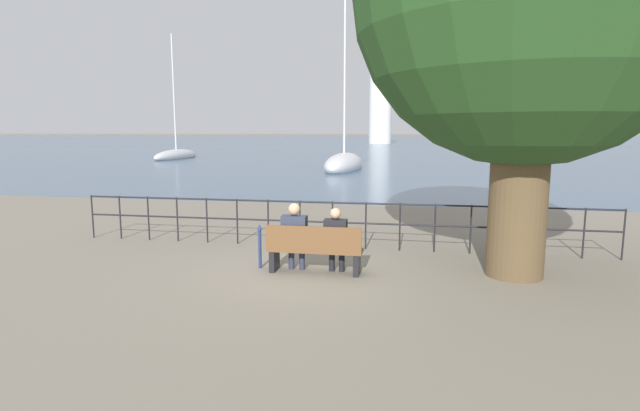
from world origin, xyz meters
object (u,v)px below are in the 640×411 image
object	(u,v)px
seated_person_right	(336,238)
sailboat_1	(176,155)
park_bench	(314,250)
closed_umbrella	(260,244)
sailboat_0	(344,164)
harbor_lighthouse	(381,92)
seated_person_left	(295,234)

from	to	relation	value
seated_person_right	sailboat_1	size ratio (longest dim) A/B	0.10
park_bench	sailboat_1	bearing A→B (deg)	119.85
closed_umbrella	sailboat_0	distance (m)	24.64
park_bench	sailboat_0	bearing A→B (deg)	96.57
sailboat_1	harbor_lighthouse	xyz separation A→B (m)	(15.23, 62.67, 10.47)
park_bench	closed_umbrella	xyz separation A→B (m)	(-1.08, 0.16, 0.04)
park_bench	sailboat_1	world-z (taller)	sailboat_1
closed_umbrella	sailboat_1	bearing A→B (deg)	118.63
sailboat_0	harbor_lighthouse	size ratio (longest dim) A/B	0.51
seated_person_right	harbor_lighthouse	distance (m)	99.04
seated_person_left	closed_umbrella	distance (m)	0.74
park_bench	seated_person_left	bearing A→B (deg)	169.13
seated_person_left	sailboat_0	distance (m)	24.79
park_bench	sailboat_0	distance (m)	24.91
seated_person_left	closed_umbrella	world-z (taller)	seated_person_left
closed_umbrella	sailboat_1	distance (m)	40.56
seated_person_left	park_bench	bearing A→B (deg)	-10.87
park_bench	closed_umbrella	bearing A→B (deg)	171.58
sailboat_0	harbor_lighthouse	xyz separation A→B (m)	(-2.45, 73.69, 10.41)
seated_person_left	sailboat_0	size ratio (longest dim) A/B	0.11
park_bench	seated_person_left	size ratio (longest dim) A/B	1.36
closed_umbrella	harbor_lighthouse	xyz separation A→B (m)	(-4.21, 98.27, 10.31)
sailboat_0	sailboat_1	size ratio (longest dim) A/B	0.99
seated_person_left	sailboat_1	distance (m)	40.98
park_bench	harbor_lighthouse	xyz separation A→B (m)	(-5.29, 98.43, 10.36)
park_bench	seated_person_right	xyz separation A→B (m)	(0.38, 0.08, 0.24)
park_bench	harbor_lighthouse	distance (m)	99.12
seated_person_right	sailboat_1	bearing A→B (deg)	120.36
harbor_lighthouse	closed_umbrella	bearing A→B (deg)	-87.55
closed_umbrella	harbor_lighthouse	world-z (taller)	harbor_lighthouse
closed_umbrella	seated_person_left	bearing A→B (deg)	-7.08
seated_person_right	harbor_lighthouse	xyz separation A→B (m)	(-5.68, 98.35, 10.12)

